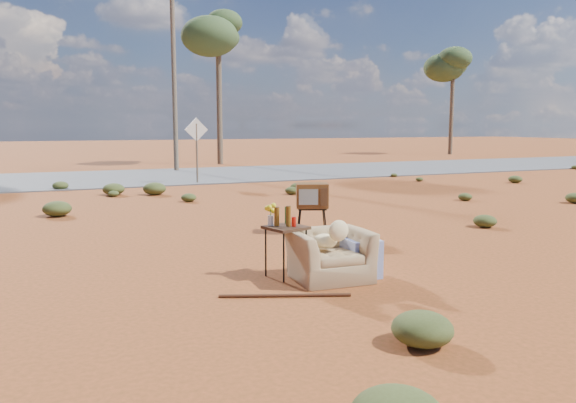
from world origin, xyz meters
name	(u,v)px	position (x,y,z in m)	size (l,w,h in m)	color
ground	(317,275)	(0.00, 0.00, 0.00)	(140.00, 140.00, 0.00)	#96411E
highway	(138,177)	(0.00, 15.00, 0.02)	(140.00, 7.00, 0.04)	#565659
armchair	(335,248)	(0.13, -0.26, 0.39)	(1.18, 0.73, 0.85)	#9C7D55
tv_unit	(312,196)	(1.19, 2.60, 0.68)	(0.69, 0.63, 0.91)	black
side_table	(283,224)	(-0.45, 0.08, 0.69)	(0.57, 0.57, 0.94)	#392315
rusty_bar	(285,295)	(-0.77, -0.73, 0.02)	(0.04, 0.04, 1.51)	#4A2413
road_sign	(197,139)	(1.50, 12.00, 1.50)	(0.78, 0.06, 2.19)	brown
eucalyptus_center	(218,33)	(5.00, 21.00, 6.43)	(3.20, 3.20, 7.60)	brown
eucalyptus_right	(453,64)	(22.00, 24.00, 5.94)	(3.20, 3.20, 7.10)	brown
utility_pole_center	(174,72)	(2.00, 17.50, 4.15)	(1.40, 0.20, 8.00)	brown
scrub_patch	(179,218)	(-0.82, 4.41, 0.14)	(17.49, 8.07, 0.33)	#3D4A20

